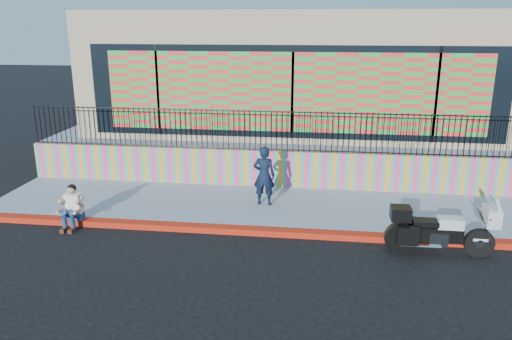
# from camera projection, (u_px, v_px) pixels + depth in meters

# --- Properties ---
(ground) EXTENTS (90.00, 90.00, 0.00)m
(ground) POSITION_uv_depth(u_px,v_px,m) (279.00, 235.00, 11.93)
(ground) COLOR black
(ground) RESTS_ON ground
(red_curb) EXTENTS (16.00, 0.30, 0.15)m
(red_curb) POSITION_uv_depth(u_px,v_px,m) (279.00, 232.00, 11.91)
(red_curb) COLOR #A10D0B
(red_curb) RESTS_ON ground
(sidewalk) EXTENTS (16.00, 3.00, 0.15)m
(sidewalk) POSITION_uv_depth(u_px,v_px,m) (285.00, 208.00, 13.48)
(sidewalk) COLOR #878FA3
(sidewalk) RESTS_ON ground
(mural_wall) EXTENTS (16.00, 0.20, 1.10)m
(mural_wall) POSITION_uv_depth(u_px,v_px,m) (289.00, 169.00, 14.82)
(mural_wall) COLOR #FF4377
(mural_wall) RESTS_ON sidewalk
(metal_fence) EXTENTS (15.80, 0.04, 1.20)m
(metal_fence) POSITION_uv_depth(u_px,v_px,m) (290.00, 131.00, 14.49)
(metal_fence) COLOR black
(metal_fence) RESTS_ON mural_wall
(elevated_platform) EXTENTS (16.00, 10.00, 1.25)m
(elevated_platform) POSITION_uv_depth(u_px,v_px,m) (298.00, 135.00, 19.69)
(elevated_platform) COLOR #878FA3
(elevated_platform) RESTS_ON ground
(storefront_building) EXTENTS (14.00, 8.06, 4.00)m
(storefront_building) POSITION_uv_depth(u_px,v_px,m) (299.00, 68.00, 18.73)
(storefront_building) COLOR tan
(storefront_building) RESTS_ON elevated_platform
(police_motorcycle) EXTENTS (2.29, 0.76, 1.42)m
(police_motorcycle) POSITION_uv_depth(u_px,v_px,m) (439.00, 229.00, 10.79)
(police_motorcycle) COLOR black
(police_motorcycle) RESTS_ON ground
(police_officer) EXTENTS (0.62, 0.43, 1.61)m
(police_officer) POSITION_uv_depth(u_px,v_px,m) (264.00, 176.00, 13.32)
(police_officer) COLOR black
(police_officer) RESTS_ON sidewalk
(seated_man) EXTENTS (0.54, 0.71, 1.06)m
(seated_man) POSITION_uv_depth(u_px,v_px,m) (71.00, 211.00, 12.24)
(seated_man) COLOR navy
(seated_man) RESTS_ON ground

